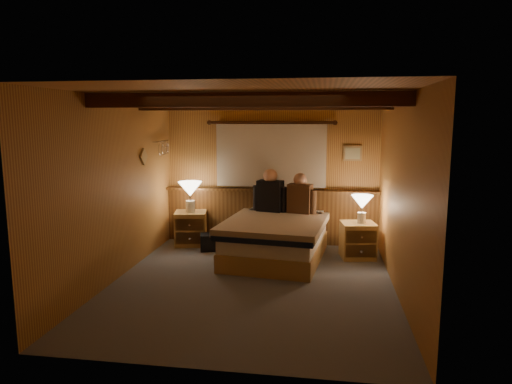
% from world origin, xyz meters
% --- Properties ---
extents(floor, '(4.20, 4.20, 0.00)m').
position_xyz_m(floor, '(0.00, 0.00, 0.00)').
color(floor, '#545B63').
rests_on(floor, ground).
extents(ceiling, '(4.20, 4.20, 0.00)m').
position_xyz_m(ceiling, '(0.00, 0.00, 2.40)').
color(ceiling, '#DC9652').
rests_on(ceiling, wall_back).
extents(wall_back, '(3.60, 0.00, 3.60)m').
position_xyz_m(wall_back, '(0.00, 2.10, 1.20)').
color(wall_back, gold).
rests_on(wall_back, floor).
extents(wall_left, '(0.00, 4.20, 4.20)m').
position_xyz_m(wall_left, '(-1.80, 0.00, 1.20)').
color(wall_left, gold).
rests_on(wall_left, floor).
extents(wall_right, '(0.00, 4.20, 4.20)m').
position_xyz_m(wall_right, '(1.80, 0.00, 1.20)').
color(wall_right, gold).
rests_on(wall_right, floor).
extents(wall_front, '(3.60, 0.00, 3.60)m').
position_xyz_m(wall_front, '(0.00, -2.10, 1.20)').
color(wall_front, gold).
rests_on(wall_front, floor).
extents(wainscot, '(3.60, 0.23, 0.94)m').
position_xyz_m(wainscot, '(0.00, 2.04, 0.49)').
color(wainscot, brown).
rests_on(wainscot, wall_back).
extents(curtain_window, '(2.18, 0.09, 1.11)m').
position_xyz_m(curtain_window, '(0.00, 2.03, 1.52)').
color(curtain_window, '#432210').
rests_on(curtain_window, wall_back).
extents(ceiling_beams, '(3.60, 1.65, 0.16)m').
position_xyz_m(ceiling_beams, '(0.00, 0.15, 2.31)').
color(ceiling_beams, '#432210').
rests_on(ceiling_beams, ceiling).
extents(coat_rail, '(0.05, 0.55, 0.24)m').
position_xyz_m(coat_rail, '(-1.72, 1.58, 1.67)').
color(coat_rail, silver).
rests_on(coat_rail, wall_left).
extents(framed_print, '(0.30, 0.04, 0.25)m').
position_xyz_m(framed_print, '(1.35, 2.08, 1.55)').
color(framed_print, tan).
rests_on(framed_print, wall_back).
extents(bed, '(1.62, 1.98, 0.62)m').
position_xyz_m(bed, '(0.19, 1.07, 0.32)').
color(bed, tan).
rests_on(bed, floor).
extents(nightstand_left, '(0.60, 0.56, 0.57)m').
position_xyz_m(nightstand_left, '(-1.32, 1.68, 0.28)').
color(nightstand_left, tan).
rests_on(nightstand_left, floor).
extents(nightstand_right, '(0.56, 0.52, 0.55)m').
position_xyz_m(nightstand_right, '(1.43, 1.35, 0.27)').
color(nightstand_right, tan).
rests_on(nightstand_right, floor).
extents(lamp_left, '(0.39, 0.39, 0.51)m').
position_xyz_m(lamp_left, '(-1.30, 1.66, 0.93)').
color(lamp_left, white).
rests_on(lamp_left, nightstand_left).
extents(lamp_right, '(0.33, 0.33, 0.43)m').
position_xyz_m(lamp_right, '(1.47, 1.33, 0.85)').
color(lamp_right, white).
rests_on(lamp_right, nightstand_right).
extents(person_left, '(0.58, 0.32, 0.72)m').
position_xyz_m(person_left, '(0.03, 1.69, 0.91)').
color(person_left, black).
rests_on(person_left, bed).
extents(person_right, '(0.54, 0.30, 0.67)m').
position_xyz_m(person_right, '(0.52, 1.62, 0.89)').
color(person_right, '#4C311E').
rests_on(person_right, bed).
extents(duffel_bag, '(0.50, 0.38, 0.32)m').
position_xyz_m(duffel_bag, '(-0.85, 1.44, 0.14)').
color(duffel_bag, black).
rests_on(duffel_bag, floor).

